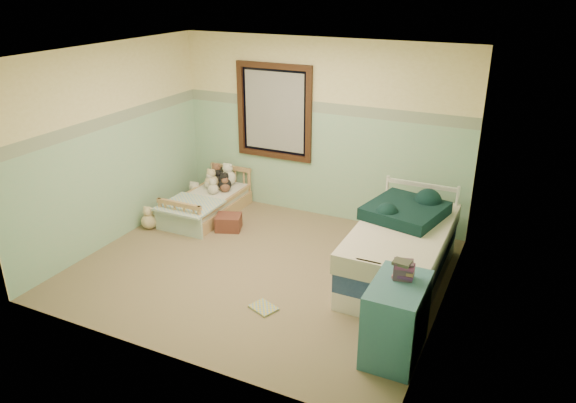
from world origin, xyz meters
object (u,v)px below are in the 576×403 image
at_px(dresser, 396,319).
at_px(floor_book, 264,308).
at_px(plush_floor_cream, 195,197).
at_px(plush_floor_tan, 149,221).
at_px(red_pillow, 229,222).
at_px(twin_bed_frame, 399,270).
at_px(toddler_bed_frame, 208,209).

height_order(dresser, floor_book, dresser).
bearing_deg(floor_book, plush_floor_cream, 159.28).
bearing_deg(plush_floor_tan, red_pillow, 23.87).
relative_size(twin_bed_frame, floor_book, 6.84).
height_order(toddler_bed_frame, twin_bed_frame, twin_bed_frame).
distance_m(plush_floor_cream, twin_bed_frame, 3.48).
bearing_deg(plush_floor_cream, floor_book, -42.16).
height_order(plush_floor_tan, floor_book, plush_floor_tan).
xyz_separation_m(twin_bed_frame, floor_book, (-1.11, -1.21, -0.10)).
xyz_separation_m(dresser, red_pillow, (-2.76, 1.62, -0.27)).
bearing_deg(dresser, floor_book, 175.30).
xyz_separation_m(plush_floor_tan, red_pillow, (1.00, 0.44, -0.00)).
relative_size(twin_bed_frame, dresser, 2.51).
distance_m(plush_floor_cream, dresser, 4.28).
distance_m(dresser, floor_book, 1.47).
height_order(plush_floor_cream, plush_floor_tan, plush_floor_cream).
distance_m(toddler_bed_frame, twin_bed_frame, 3.04).
bearing_deg(floor_book, plush_floor_tan, 177.08).
bearing_deg(toddler_bed_frame, red_pillow, -29.12).
bearing_deg(twin_bed_frame, dresser, -76.90).
relative_size(toddler_bed_frame, twin_bed_frame, 0.75).
distance_m(plush_floor_tan, dresser, 3.95).
relative_size(toddler_bed_frame, floor_book, 5.14).
xyz_separation_m(plush_floor_cream, floor_book, (2.26, -2.05, -0.11)).
bearing_deg(red_pillow, floor_book, -48.35).
relative_size(plush_floor_cream, dresser, 0.33).
xyz_separation_m(toddler_bed_frame, plush_floor_tan, (-0.47, -0.74, 0.02)).
bearing_deg(dresser, plush_floor_tan, 162.63).
relative_size(plush_floor_tan, dresser, 0.30).
bearing_deg(twin_bed_frame, plush_floor_tan, -177.51).
relative_size(plush_floor_cream, plush_floor_tan, 1.13).
relative_size(toddler_bed_frame, dresser, 1.89).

